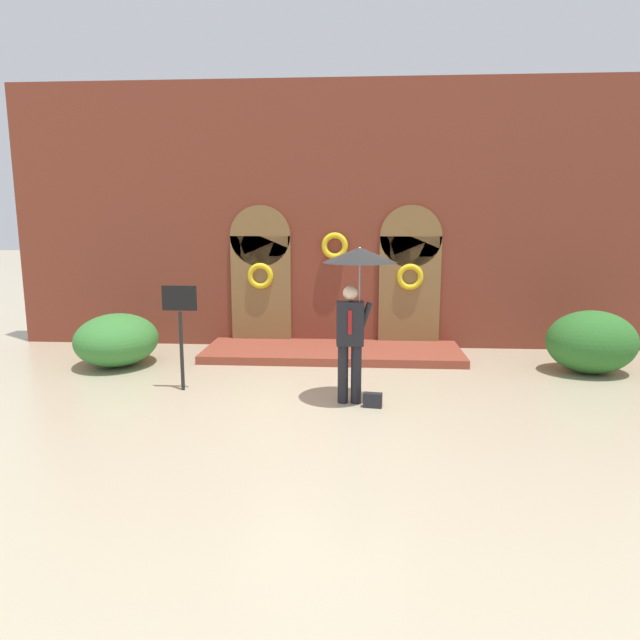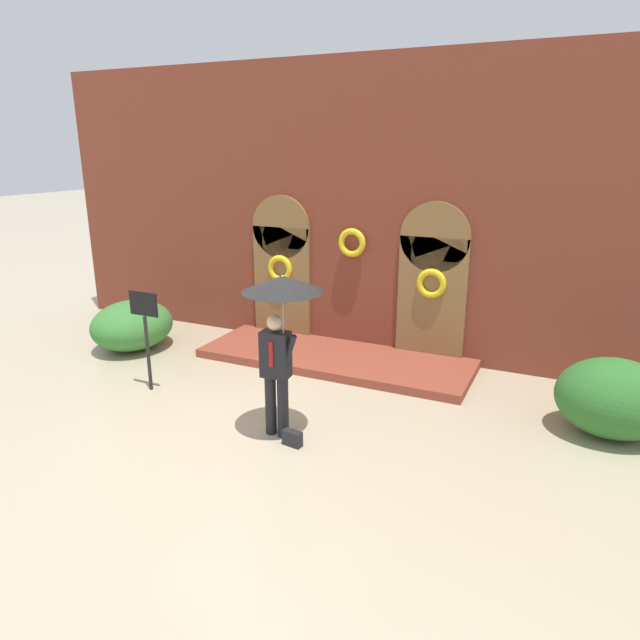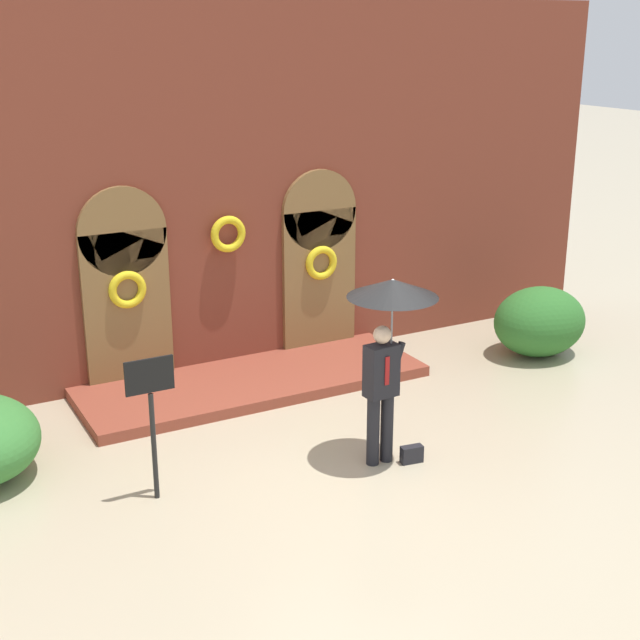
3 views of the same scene
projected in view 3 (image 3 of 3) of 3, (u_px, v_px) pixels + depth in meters
The scene contains 6 objects.
ground_plane at pixel (356, 472), 10.91m from camera, with size 80.00×80.00×0.00m, color tan.
building_facade at pixel (219, 199), 13.53m from camera, with size 14.00×2.30×5.60m.
person_with_umbrella at pixel (390, 316), 10.59m from camera, with size 1.10×1.10×2.36m.
handbag at pixel (412, 454), 11.11m from camera, with size 0.28×0.12×0.22m, color black.
sign_post at pixel (151, 405), 9.95m from camera, with size 0.56×0.06×1.72m.
shrub_right at pixel (539, 322), 14.61m from camera, with size 1.58×1.31×1.14m, color #2D6B28.
Camera 3 is at (-5.02, -8.38, 5.22)m, focal length 50.00 mm.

